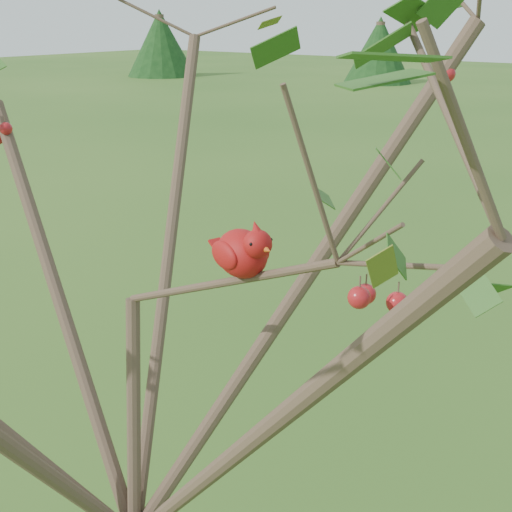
# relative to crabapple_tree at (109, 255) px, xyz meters

# --- Properties ---
(crabapple_tree) EXTENTS (2.35, 2.05, 2.95)m
(crabapple_tree) POSITION_rel_crabapple_tree_xyz_m (0.00, 0.00, 0.00)
(crabapple_tree) COLOR #493427
(crabapple_tree) RESTS_ON ground
(cardinal) EXTENTS (0.20, 0.13, 0.14)m
(cardinal) POSITION_rel_crabapple_tree_xyz_m (0.30, 0.09, 0.04)
(cardinal) COLOR red
(cardinal) RESTS_ON ground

